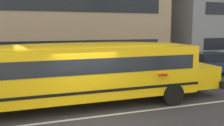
# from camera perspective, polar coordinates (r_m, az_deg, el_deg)

# --- Properties ---
(ground_plane) EXTENTS (400.00, 400.00, 0.00)m
(ground_plane) POSITION_cam_1_polar(r_m,az_deg,el_deg) (9.85, -5.48, -12.42)
(ground_plane) COLOR #38383D
(sidewalk_far) EXTENTS (120.00, 3.00, 0.01)m
(sidewalk_far) POSITION_cam_1_polar(r_m,az_deg,el_deg) (17.41, -11.75, -3.37)
(sidewalk_far) COLOR gray
(sidewalk_far) RESTS_ON ground_plane
(lane_centreline) EXTENTS (110.00, 0.16, 0.01)m
(lane_centreline) POSITION_cam_1_polar(r_m,az_deg,el_deg) (9.85, -5.48, -12.40)
(lane_centreline) COLOR silver
(lane_centreline) RESTS_ON ground_plane
(school_bus) EXTENTS (12.58, 2.97, 2.81)m
(school_bus) POSITION_cam_1_polar(r_m,az_deg,el_deg) (10.86, -6.81, -1.35)
(school_bus) COLOR yellow
(school_bus) RESTS_ON ground_plane
(parked_car_dark_blue_beside_sign) EXTENTS (3.95, 1.97, 1.64)m
(parked_car_dark_blue_beside_sign) POSITION_cam_1_polar(r_m,az_deg,el_deg) (19.43, 21.87, -0.08)
(parked_car_dark_blue_beside_sign) COLOR navy
(parked_car_dark_blue_beside_sign) RESTS_ON ground_plane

